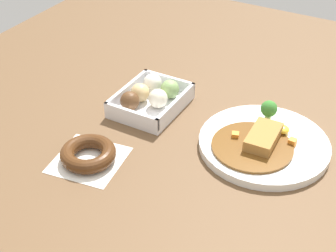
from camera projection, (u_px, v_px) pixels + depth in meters
ground_plane at (204, 144)px, 1.08m from camera, size 1.60×1.60×0.00m
curry_plate at (263, 142)px, 1.07m from camera, size 0.28×0.28×0.07m
donut_box at (151, 98)px, 1.19m from camera, size 0.18×0.14×0.06m
chocolate_ring_donut at (88, 154)px, 1.03m from camera, size 0.16×0.16×0.03m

